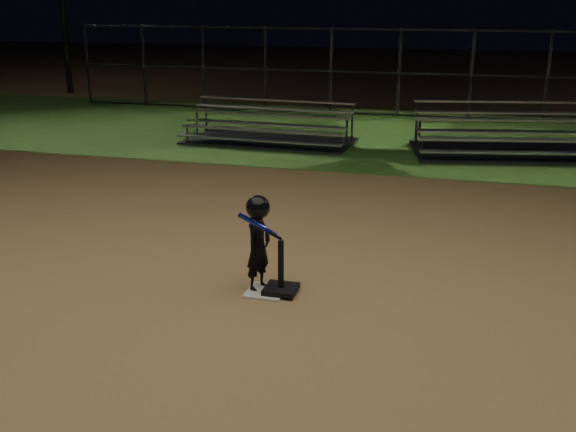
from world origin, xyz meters
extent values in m
plane|color=olive|center=(0.00, 0.00, 0.00)|extent=(80.00, 80.00, 0.00)
cube|color=#2F5C1D|center=(0.00, 10.00, 0.01)|extent=(60.00, 8.00, 0.01)
cube|color=beige|center=(0.00, 0.00, 0.01)|extent=(0.45, 0.45, 0.02)
cube|color=black|center=(0.18, 0.03, 0.05)|extent=(0.38, 0.38, 0.06)
cylinder|color=black|center=(0.18, 0.03, 0.37)|extent=(0.07, 0.07, 0.58)
imported|color=black|center=(-0.11, 0.08, 0.53)|extent=(0.36, 0.44, 1.05)
sphere|color=black|center=(-0.11, 0.08, 1.03)|extent=(0.28, 0.28, 0.28)
cylinder|color=#1825D1|center=(-0.06, -0.07, 0.86)|extent=(0.40, 0.37, 0.37)
cylinder|color=black|center=(0.10, 0.05, 0.71)|extent=(0.16, 0.15, 0.14)
cube|color=#B0B0B4|center=(-2.54, 7.92, 0.39)|extent=(3.95, 0.42, 0.04)
cube|color=#B0B0B4|center=(-2.55, 7.65, 0.22)|extent=(3.95, 0.42, 0.03)
cube|color=#B0B0B4|center=(-2.52, 8.46, 0.67)|extent=(3.95, 0.42, 0.04)
cube|color=#B0B0B4|center=(-2.53, 8.19, 0.49)|extent=(3.95, 0.42, 0.03)
cube|color=#B0B0B4|center=(-2.49, 9.01, 0.95)|extent=(3.95, 0.42, 0.04)
cube|color=#B0B0B4|center=(-2.50, 8.73, 0.77)|extent=(3.95, 0.42, 0.03)
cube|color=#38383D|center=(-2.52, 8.46, 0.03)|extent=(4.03, 2.10, 0.06)
cube|color=silver|center=(3.30, 8.05, 0.45)|extent=(4.49, 1.17, 0.05)
cube|color=silver|center=(3.36, 7.74, 0.25)|extent=(4.49, 1.17, 0.03)
cube|color=silver|center=(3.17, 8.66, 0.77)|extent=(4.49, 1.17, 0.05)
cube|color=silver|center=(3.23, 8.35, 0.57)|extent=(4.49, 1.17, 0.03)
cube|color=silver|center=(3.05, 9.27, 1.09)|extent=(4.49, 1.17, 0.05)
cube|color=silver|center=(3.11, 8.96, 0.88)|extent=(4.49, 1.17, 0.03)
cube|color=#38383D|center=(3.17, 8.66, 0.03)|extent=(4.87, 3.06, 0.07)
cube|color=#38383D|center=(0.00, 13.00, 0.05)|extent=(20.00, 0.05, 0.05)
cube|color=#38383D|center=(0.00, 13.00, 1.25)|extent=(20.00, 0.05, 0.05)
cube|color=#38383D|center=(0.00, 13.00, 2.45)|extent=(20.00, 0.05, 0.05)
cylinder|color=#38383D|center=(-10.00, 13.00, 1.25)|extent=(0.08, 0.08, 2.50)
cylinder|color=#38383D|center=(-5.00, 13.00, 1.25)|extent=(0.08, 0.08, 2.50)
cylinder|color=#38383D|center=(0.00, 13.00, 1.25)|extent=(0.08, 0.08, 2.50)
camera|label=1|loc=(2.27, -7.27, 3.38)|focal=43.38mm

